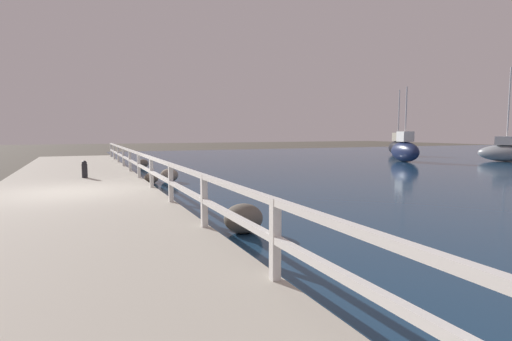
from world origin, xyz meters
TOP-DOWN VIEW (x-y plane):
  - ground_plane at (0.00, 0.00)m, footprint 120.00×120.00m
  - dock_walkway at (0.00, 0.00)m, footprint 4.45×36.00m
  - railing at (2.12, -0.00)m, footprint 0.10×32.50m
  - boulder_near_dock at (3.04, -4.92)m, footprint 0.76×0.69m
  - boulder_downstream at (2.66, 3.46)m, footprint 0.53×0.48m
  - boulder_water_edge at (3.37, 3.59)m, footprint 0.70×0.63m
  - boulder_upstream at (3.33, 10.38)m, footprint 0.63×0.57m
  - mooring_bollard at (0.35, 3.48)m, footprint 0.19×0.19m
  - sailboat_gray at (25.88, 5.38)m, footprint 2.39×3.60m
  - sailboat_navy at (19.78, 8.09)m, footprint 1.89×3.37m
  - sailboat_black at (24.61, 13.82)m, footprint 2.17×3.62m

SIDE VIEW (x-z plane):
  - ground_plane at x=0.00m, z-range 0.00..0.00m
  - dock_walkway at x=0.00m, z-range 0.00..0.32m
  - boulder_downstream at x=2.66m, z-range 0.00..0.40m
  - boulder_upstream at x=3.33m, z-range 0.00..0.48m
  - boulder_water_edge at x=3.37m, z-range 0.00..0.53m
  - boulder_near_dock at x=3.04m, z-range 0.00..0.57m
  - mooring_bollard at x=0.35m, z-range 0.32..0.93m
  - sailboat_gray at x=25.88m, z-range -2.38..3.73m
  - sailboat_black at x=24.61m, z-range -1.97..3.44m
  - sailboat_navy at x=19.78m, z-range -1.66..3.22m
  - railing at x=2.12m, z-range 0.48..1.39m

